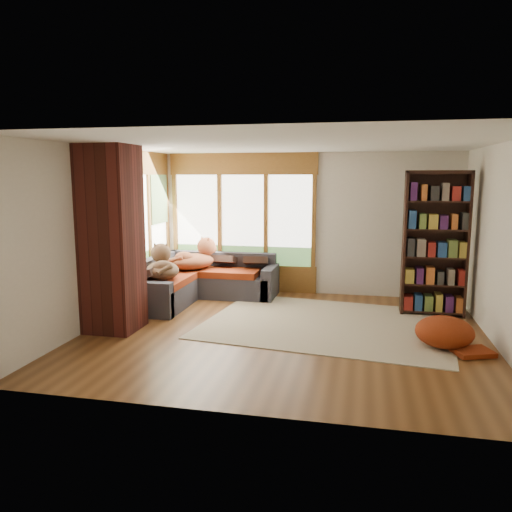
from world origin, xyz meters
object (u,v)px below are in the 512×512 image
at_px(area_rug, 327,324).
at_px(pouf, 445,331).
at_px(dog_brindle, 162,262).
at_px(bookshelf, 435,244).
at_px(dog_tan, 196,254).
at_px(brick_chimney, 112,239).
at_px(sectional_sofa, 192,281).

distance_m(area_rug, pouf, 1.70).
height_order(area_rug, dog_brindle, dog_brindle).
distance_m(area_rug, dog_brindle, 2.87).
bearing_deg(bookshelf, dog_tan, 174.85).
height_order(brick_chimney, dog_tan, brick_chimney).
bearing_deg(sectional_sofa, dog_brindle, -109.45).
height_order(bookshelf, dog_brindle, bookshelf).
bearing_deg(pouf, brick_chimney, -177.53).
relative_size(area_rug, bookshelf, 1.56).
bearing_deg(area_rug, brick_chimney, -163.34).
relative_size(brick_chimney, pouf, 3.56).
bearing_deg(pouf, sectional_sofa, 155.43).
xyz_separation_m(sectional_sofa, area_rug, (2.51, -1.16, -0.30)).
xyz_separation_m(area_rug, dog_brindle, (-2.75, 0.36, 0.77)).
xyz_separation_m(bookshelf, dog_tan, (-4.04, 0.36, -0.35)).
xyz_separation_m(area_rug, dog_tan, (-2.46, 1.25, 0.78)).
xyz_separation_m(brick_chimney, sectional_sofa, (0.45, 2.05, -1.00)).
distance_m(bookshelf, pouf, 1.83).
height_order(dog_tan, dog_brindle, dog_tan).
distance_m(bookshelf, dog_tan, 4.07).
bearing_deg(dog_tan, bookshelf, -59.27).
bearing_deg(dog_brindle, brick_chimney, 144.07).
distance_m(dog_tan, dog_brindle, 0.94).
height_order(bookshelf, dog_tan, bookshelf).
relative_size(sectional_sofa, dog_brindle, 2.24).
distance_m(brick_chimney, pouf, 4.63).
bearing_deg(dog_tan, sectional_sofa, -175.71).
xyz_separation_m(brick_chimney, area_rug, (2.96, 0.89, -1.29)).
height_order(area_rug, bookshelf, bookshelf).
height_order(bookshelf, pouf, bookshelf).
height_order(area_rug, pouf, pouf).
height_order(pouf, dog_brindle, dog_brindle).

